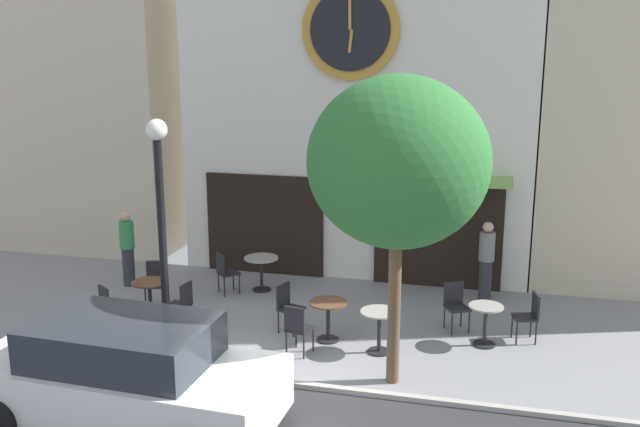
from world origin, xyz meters
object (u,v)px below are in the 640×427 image
cafe_chair_outer (530,313)px  parked_car_white (125,375)px  cafe_chair_curbside (455,302)px  cafe_chair_corner (225,270)px  cafe_chair_facing_wall (287,304)px  cafe_chair_near_tree (110,305)px  cafe_table_center (261,267)px  cafe_table_center_left (328,313)px  cafe_chair_mid_row (297,326)px  cafe_table_rightmost (150,293)px  pedestrian_green (127,247)px  street_lamp (162,235)px  street_tree (398,163)px  pedestrian_grey (486,260)px  cafe_table_center_right (379,324)px  cafe_chair_near_lamp (182,302)px  cafe_chair_by_entrance (155,280)px  cafe_table_leftmost (485,319)px

cafe_chair_outer → parked_car_white: parked_car_white is taller
cafe_chair_outer → cafe_chair_curbside: 1.34m
cafe_chair_corner → cafe_chair_curbside: same height
cafe_chair_facing_wall → cafe_chair_near_tree: same height
cafe_table_center → cafe_chair_curbside: size_ratio=0.82×
parked_car_white → cafe_table_center_left: bearing=59.9°
cafe_chair_outer → cafe_table_center: bearing=165.8°
cafe_table_center_left → cafe_chair_mid_row: cafe_chair_mid_row is taller
cafe_table_rightmost → pedestrian_green: (-1.38, 1.69, 0.33)m
street_lamp → cafe_chair_curbside: (4.86, 1.99, -1.51)m
street_tree → cafe_chair_corner: 5.93m
cafe_table_rightmost → pedestrian_grey: bearing=23.1°
cafe_table_center → cafe_chair_near_tree: size_ratio=0.82×
pedestrian_grey → parked_car_white: bearing=-126.6°
cafe_table_center → pedestrian_grey: (4.68, 0.59, 0.33)m
cafe_chair_outer → cafe_chair_facing_wall: bearing=-171.9°
cafe_table_center_right → cafe_chair_near_lamp: cafe_chair_near_lamp is taller
cafe_table_center_right → pedestrian_green: 6.31m
cafe_chair_outer → cafe_table_center_left: bearing=-166.3°
cafe_table_center → cafe_chair_by_entrance: size_ratio=0.82×
cafe_chair_facing_wall → cafe_chair_near_tree: size_ratio=1.00×
cafe_table_center → street_lamp: bearing=-102.2°
cafe_chair_curbside → cafe_chair_corner: bearing=170.9°
cafe_table_center_right → cafe_chair_mid_row: (-1.34, -0.44, 0.01)m
cafe_table_rightmost → cafe_chair_corner: 1.90m
cafe_table_center → parked_car_white: size_ratio=0.17×
cafe_table_center → cafe_chair_by_entrance: 2.25m
cafe_table_center_left → cafe_chair_mid_row: size_ratio=0.82×
cafe_table_center → cafe_chair_mid_row: bearing=-61.0°
cafe_table_center_right → cafe_chair_facing_wall: size_ratio=0.84×
cafe_table_leftmost → cafe_chair_corner: bearing=165.7°
cafe_chair_near_lamp → cafe_chair_by_entrance: same height
cafe_table_leftmost → cafe_table_center_right: bearing=-156.9°
street_tree → cafe_table_rightmost: size_ratio=6.31×
cafe_chair_corner → cafe_chair_mid_row: 3.47m
cafe_chair_facing_wall → cafe_chair_by_entrance: size_ratio=1.00×
cafe_chair_outer → cafe_chair_corner: 6.26m
street_lamp → street_tree: (4.05, -0.38, 1.46)m
cafe_table_leftmost → cafe_chair_outer: 0.85m
cafe_chair_near_lamp → cafe_chair_by_entrance: 1.48m
cafe_table_center_right → cafe_table_center_left: bearing=163.9°
parked_car_white → cafe_table_leftmost: bearing=39.9°
cafe_table_center → cafe_chair_by_entrance: bearing=-143.9°
cafe_chair_curbside → cafe_table_center_left: bearing=-153.7°
street_lamp → cafe_table_center_left: bearing=18.8°
cafe_table_center_left → cafe_chair_near_lamp: bearing=-177.5°
cafe_table_rightmost → cafe_table_center_right: bearing=-5.7°
cafe_table_rightmost → parked_car_white: 4.01m
cafe_chair_curbside → cafe_chair_mid_row: (-2.54, -1.80, 0.00)m
pedestrian_green → cafe_table_rightmost: bearing=-50.8°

